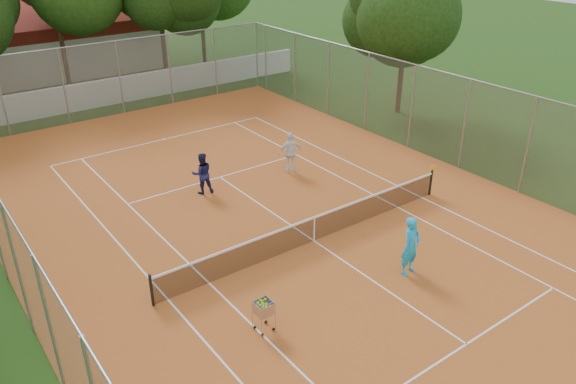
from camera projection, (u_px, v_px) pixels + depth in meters
ground at (314, 241)px, 19.33m from camera, size 120.00×120.00×0.00m
court_pad at (314, 241)px, 19.33m from camera, size 18.00×34.00×0.02m
court_lines at (314, 241)px, 19.32m from camera, size 10.98×23.78×0.01m
tennis_net at (314, 229)px, 19.10m from camera, size 11.88×0.10×0.98m
perimeter_fence at (315, 190)px, 18.43m from camera, size 18.00×34.00×4.00m
boundary_wall at (110, 92)px, 32.64m from camera, size 26.00×0.30×1.50m
clubhouse at (24, 42)px, 38.11m from camera, size 16.40×9.00×4.40m
tropical_trees at (81, 9)px, 32.88m from camera, size 29.00×19.00×10.00m
player_near at (411, 246)px, 17.22m from camera, size 0.78×0.58×1.94m
player_far_left at (202, 173)px, 22.24m from camera, size 0.97×0.84×1.71m
player_far_right at (291, 152)px, 24.03m from camera, size 1.14×0.77×1.80m
ball_hopper at (264, 315)px, 15.01m from camera, size 0.54×0.54×1.01m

